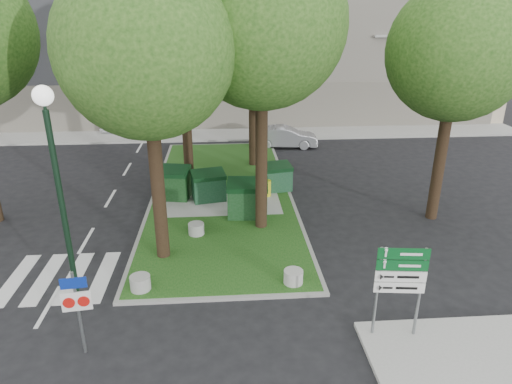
{
  "coord_description": "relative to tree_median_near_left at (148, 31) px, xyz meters",
  "views": [
    {
      "loc": [
        0.64,
        -11.29,
        7.93
      ],
      "look_at": [
        1.72,
        3.34,
        2.0
      ],
      "focal_mm": 32.0,
      "sensor_mm": 36.0,
      "label": 1
    }
  ],
  "objects": [
    {
      "name": "median_kerb",
      "position": [
        1.91,
        5.44,
        -7.27
      ],
      "size": [
        6.3,
        16.3,
        0.1
      ],
      "primitive_type": "cube",
      "color": "gray",
      "rests_on": "ground"
    },
    {
      "name": "bollard_mid",
      "position": [
        0.95,
        1.43,
        -6.99
      ],
      "size": [
        0.59,
        0.59,
        0.42
      ],
      "primitive_type": "cylinder",
      "color": "gray",
      "rests_on": "median_island"
    },
    {
      "name": "apartment_building",
      "position": [
        1.41,
        23.44,
        0.68
      ],
      "size": [
        41.0,
        12.0,
        16.0
      ],
      "primitive_type": "cube",
      "color": "beige",
      "rests_on": "ground"
    },
    {
      "name": "litter_bin",
      "position": [
        3.89,
        4.94,
        -6.84
      ],
      "size": [
        0.41,
        0.41,
        0.72
      ],
      "primitive_type": "cylinder",
      "color": "gold",
      "rests_on": "median_island"
    },
    {
      "name": "tree_median_near_right",
      "position": [
        3.5,
        2.0,
        0.67
      ],
      "size": [
        5.6,
        5.6,
        11.46
      ],
      "color": "black",
      "rests_on": "ground"
    },
    {
      "name": "bollard_right",
      "position": [
        4.06,
        -2.06,
        -6.99
      ],
      "size": [
        0.59,
        0.59,
        0.42
      ],
      "primitive_type": "cylinder",
      "color": "#A8A8A3",
      "rests_on": "median_island"
    },
    {
      "name": "median_island",
      "position": [
        1.91,
        5.44,
        -7.26
      ],
      "size": [
        6.0,
        16.0,
        0.12
      ],
      "primitive_type": "cube",
      "color": "#154313",
      "rests_on": "ground"
    },
    {
      "name": "sidewalk_corner",
      "position": [
        7.91,
        -6.06,
        -7.26
      ],
      "size": [
        5.0,
        4.0,
        0.12
      ],
      "primitive_type": "cube",
      "color": "#999993",
      "rests_on": "ground"
    },
    {
      "name": "dumpster_c",
      "position": [
        2.95,
        2.95,
        -6.48
      ],
      "size": [
        1.69,
        1.25,
        1.5
      ],
      "rotation": [
        0.0,
        0.0,
        -0.08
      ],
      "color": "#0F3514",
      "rests_on": "median_island"
    },
    {
      "name": "dumpster_d",
      "position": [
        4.41,
        5.66,
        -6.59
      ],
      "size": [
        1.52,
        1.2,
        1.26
      ],
      "rotation": [
        0.0,
        0.0,
        0.2
      ],
      "color": "#133E22",
      "rests_on": "median_island"
    },
    {
      "name": "tree_street_right",
      "position": [
        10.5,
        2.5,
        -0.33
      ],
      "size": [
        5.0,
        5.0,
        10.06
      ],
      "color": "black",
      "rests_on": "ground"
    },
    {
      "name": "car_silver",
      "position": [
        5.81,
        12.94,
        -6.68
      ],
      "size": [
        3.96,
        1.66,
        1.27
      ],
      "primitive_type": "imported",
      "rotation": [
        0.0,
        0.0,
        1.49
      ],
      "color": "#929399",
      "rests_on": "ground"
    },
    {
      "name": "directional_sign",
      "position": [
        6.29,
        -4.56,
        -5.54
      ],
      "size": [
        1.25,
        0.2,
        2.5
      ],
      "rotation": [
        0.0,
        0.0,
        -0.11
      ],
      "color": "slate",
      "rests_on": "sidewalk_corner"
    },
    {
      "name": "dumpster_a",
      "position": [
        -0.25,
        5.02,
        -6.51
      ],
      "size": [
        1.71,
        1.35,
        1.43
      ],
      "rotation": [
        0.0,
        0.0,
        -0.19
      ],
      "color": "black",
      "rests_on": "median_island"
    },
    {
      "name": "zebra_crossing",
      "position": [
        -2.34,
        -1.06,
        -7.31
      ],
      "size": [
        5.0,
        3.0,
        0.01
      ],
      "primitive_type": "cube",
      "color": "silver",
      "rests_on": "ground"
    },
    {
      "name": "ground",
      "position": [
        1.41,
        -2.56,
        -7.32
      ],
      "size": [
        120.0,
        120.0,
        0.0
      ],
      "primitive_type": "plane",
      "color": "black",
      "rests_on": "ground"
    },
    {
      "name": "traffic_sign_pole",
      "position": [
        -1.51,
        -4.56,
        -5.84
      ],
      "size": [
        0.69,
        0.12,
        2.3
      ],
      "rotation": [
        0.0,
        0.0,
        0.11
      ],
      "color": "slate",
      "rests_on": "ground"
    },
    {
      "name": "bollard_left",
      "position": [
        -0.54,
        -2.06,
        -6.98
      ],
      "size": [
        0.61,
        0.61,
        0.43
      ],
      "primitive_type": "cylinder",
      "color": "#989893",
      "rests_on": "median_island"
    },
    {
      "name": "car_white",
      "position": [
        -4.3,
        16.94,
        -6.68
      ],
      "size": [
        3.91,
        1.98,
        1.27
      ],
      "primitive_type": "imported",
      "rotation": [
        0.0,
        0.0,
        1.44
      ],
      "color": "white",
      "rests_on": "ground"
    },
    {
      "name": "street_lamp",
      "position": [
        -2.21,
        -2.58,
        -3.39
      ],
      "size": [
        0.5,
        0.5,
        6.24
      ],
      "color": "black",
      "rests_on": "ground"
    },
    {
      "name": "tree_median_mid",
      "position": [
        0.5,
        6.5,
        -0.34
      ],
      "size": [
        4.8,
        4.8,
        9.99
      ],
      "color": "black",
      "rests_on": "ground"
    },
    {
      "name": "dumpster_b",
      "position": [
        1.35,
        4.69,
        -6.56
      ],
      "size": [
        1.6,
        1.28,
        1.32
      ],
      "rotation": [
        0.0,
        0.0,
        0.22
      ],
      "color": "#10381E",
      "rests_on": "median_island"
    },
    {
      "name": "tree_median_near_left",
      "position": [
        0.0,
        0.0,
        0.0
      ],
      "size": [
        5.2,
        5.2,
        10.53
      ],
      "color": "black",
      "rests_on": "ground"
    },
    {
      "name": "building_sidewalk",
      "position": [
        1.41,
        15.94,
        -7.26
      ],
      "size": [
        42.0,
        3.0,
        0.12
      ],
      "primitive_type": "cube",
      "color": "#999993",
      "rests_on": "ground"
    }
  ]
}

